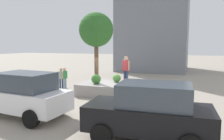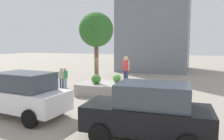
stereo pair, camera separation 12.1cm
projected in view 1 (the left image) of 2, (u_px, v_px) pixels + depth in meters
name	position (u px, v px, depth m)	size (l,w,h in m)	color
ground_plane	(111.00, 95.00, 14.73)	(120.00, 120.00, 0.00)	#9E9384
planter_ledge	(112.00, 89.00, 14.68)	(4.25, 2.77, 0.78)	gray
plaza_tree	(96.00, 30.00, 14.40)	(2.27, 2.27, 4.69)	brown
boxwood_shrub	(117.00, 78.00, 15.04)	(0.55, 0.55, 0.55)	#4C8C3D
hedge_clump	(96.00, 79.00, 14.42)	(0.63, 0.63, 0.63)	#3D7A33
skateboard	(126.00, 84.00, 14.22)	(0.82, 0.52, 0.07)	#A51E1E
skateboarder	(126.00, 68.00, 14.10)	(0.54, 0.40, 1.77)	navy
sedan_parked	(150.00, 111.00, 7.65)	(4.48, 2.26, 2.04)	black
police_car	(23.00, 94.00, 10.14)	(4.62, 2.38, 2.09)	white
bystander_watching	(61.00, 76.00, 16.96)	(0.43, 0.41, 1.57)	navy
pedestrian_crossing	(65.00, 76.00, 16.81)	(0.25, 0.54, 1.60)	#8C9EB7
plaza_lowrise_south	(155.00, 17.00, 28.84)	(8.47, 8.91, 13.86)	slate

